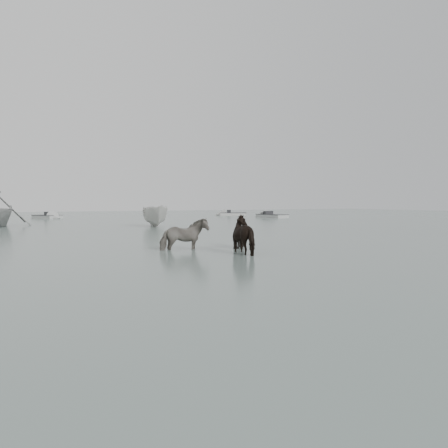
{
  "coord_description": "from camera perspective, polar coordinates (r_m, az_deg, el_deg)",
  "views": [
    {
      "loc": [
        -7.45,
        -13.27,
        1.88
      ],
      "look_at": [
        0.06,
        1.65,
        1.0
      ],
      "focal_mm": 35.0,
      "sensor_mm": 36.0,
      "label": 1
    }
  ],
  "objects": [
    {
      "name": "pony_dark",
      "position": [
        15.8,
        3.2,
        -0.93
      ],
      "size": [
        1.8,
        1.94,
        1.59
      ],
      "primitive_type": "imported",
      "rotation": [
        0.0,
        0.0,
        1.91
      ],
      "color": "black",
      "rests_on": "ground"
    },
    {
      "name": "ground",
      "position": [
        15.33,
        2.57,
        -4.03
      ],
      "size": [
        140.0,
        140.0,
        0.0
      ],
      "primitive_type": "plane",
      "color": "#56665F",
      "rests_on": "ground"
    },
    {
      "name": "pony_black",
      "position": [
        17.69,
        2.14,
        -1.07
      ],
      "size": [
        1.17,
        1.05,
        1.24
      ],
      "primitive_type": "imported",
      "rotation": [
        0.0,
        0.0,
        1.62
      ],
      "color": "black",
      "rests_on": "ground"
    },
    {
      "name": "boat_small",
      "position": [
        32.62,
        -8.98,
        1.17
      ],
      "size": [
        2.36,
        4.64,
        1.71
      ],
      "primitive_type": "imported",
      "rotation": [
        0.0,
        0.0,
        -0.16
      ],
      "color": "beige",
      "rests_on": "ground"
    },
    {
      "name": "pony_pinto",
      "position": [
        16.84,
        -5.26,
        -0.77
      ],
      "size": [
        1.88,
        0.95,
        1.55
      ],
      "primitive_type": "imported",
      "rotation": [
        0.0,
        0.0,
        1.5
      ],
      "color": "black",
      "rests_on": "ground"
    },
    {
      "name": "skiff_mid",
      "position": [
        50.89,
        -22.11,
        1.09
      ],
      "size": [
        3.62,
        4.89,
        0.75
      ],
      "primitive_type": null,
      "rotation": [
        0.0,
        0.0,
        -1.08
      ],
      "color": "#A1A3A1",
      "rests_on": "ground"
    },
    {
      "name": "skiff_port",
      "position": [
        50.24,
        6.28,
        1.27
      ],
      "size": [
        2.23,
        5.76,
        0.75
      ],
      "primitive_type": null,
      "rotation": [
        0.0,
        0.0,
        1.69
      ],
      "color": "#A1A4A1",
      "rests_on": "ground"
    },
    {
      "name": "skiff_star",
      "position": [
        57.2,
        1.22,
        1.5
      ],
      "size": [
        4.97,
        3.59,
        0.75
      ],
      "primitive_type": null,
      "rotation": [
        0.0,
        0.0,
        2.67
      ],
      "color": "#B1B1AC",
      "rests_on": "ground"
    }
  ]
}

